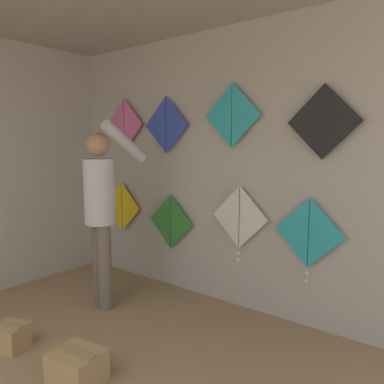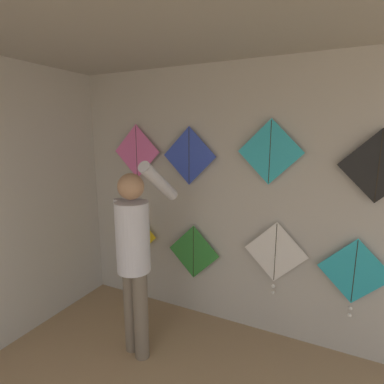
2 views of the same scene
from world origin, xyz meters
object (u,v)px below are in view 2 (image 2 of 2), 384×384
at_px(kite_3, 354,274).
at_px(kite_7, 379,166).
at_px(kite_5, 189,156).
at_px(kite_6, 270,152).
at_px(shopkeeper, 134,250).
at_px(kite_0, 135,234).
at_px(kite_4, 137,152).
at_px(kite_2, 275,254).
at_px(kite_1, 194,252).

distance_m(kite_3, kite_7, 0.98).
relative_size(kite_5, kite_6, 1.00).
bearing_deg(kite_3, shopkeeper, -156.37).
height_order(kite_0, kite_5, kite_5).
bearing_deg(kite_6, kite_7, 0.00).
distance_m(kite_4, kite_7, 2.44).
xyz_separation_m(shopkeeper, kite_2, (1.12, 0.80, -0.14)).
bearing_deg(kite_3, kite_0, 179.99).
xyz_separation_m(kite_2, kite_3, (0.70, 0.00, -0.06)).
bearing_deg(kite_0, kite_5, 0.00).
relative_size(shopkeeper, kite_2, 2.47).
relative_size(kite_2, kite_7, 1.22).
height_order(shopkeeper, kite_1, shopkeeper).
bearing_deg(kite_4, kite_0, 180.00).
bearing_deg(kite_6, kite_3, -0.04).
relative_size(kite_2, kite_5, 1.22).
xyz_separation_m(shopkeeper, kite_7, (1.91, 0.80, 0.78)).
distance_m(kite_0, kite_5, 1.26).
distance_m(shopkeeper, kite_3, 2.00).
bearing_deg(kite_6, shopkeeper, -141.92).
relative_size(kite_2, kite_4, 1.22).
bearing_deg(kite_7, kite_0, 180.00).
bearing_deg(shopkeeper, kite_1, 91.26).
bearing_deg(kite_2, kite_5, 179.97).
distance_m(shopkeeper, kite_4, 1.27).
relative_size(kite_3, kite_6, 1.22).
distance_m(kite_1, kite_4, 1.34).
xyz_separation_m(kite_1, kite_2, (0.91, -0.00, 0.14)).
distance_m(kite_4, kite_5, 0.69).
bearing_deg(kite_2, kite_7, 0.04).
height_order(kite_5, kite_6, kite_6).
height_order(kite_0, kite_7, kite_7).
bearing_deg(kite_5, kite_4, 180.00).
relative_size(kite_0, kite_6, 1.00).
distance_m(kite_3, kite_5, 1.94).
xyz_separation_m(kite_1, kite_5, (-0.05, 0.00, 1.09)).
bearing_deg(shopkeeper, kite_6, 54.57).
bearing_deg(kite_2, shopkeeper, -144.60).
bearing_deg(shopkeeper, kite_2, 51.88).
xyz_separation_m(shopkeeper, kite_1, (0.22, 0.80, -0.29)).
bearing_deg(kite_2, kite_1, 179.97).
distance_m(shopkeeper, kite_5, 1.15).
distance_m(kite_1, kite_3, 1.61).
bearing_deg(kite_3, kite_1, 179.98).
bearing_deg(kite_2, kite_3, 0.00).
bearing_deg(kite_1, kite_4, 180.00).
bearing_deg(kite_0, kite_2, -0.02).
bearing_deg(kite_1, shopkeeper, -105.23).
height_order(kite_0, kite_6, kite_6).
bearing_deg(kite_2, kite_0, 179.98).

